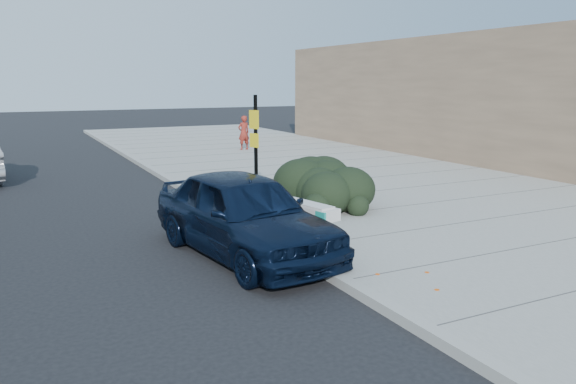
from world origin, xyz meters
name	(u,v)px	position (x,y,z in m)	size (l,w,h in m)	color
ground	(291,255)	(0.00, 0.00, 0.00)	(120.00, 120.00, 0.00)	black
sidewalk_near	(377,186)	(5.60, 5.00, 0.07)	(11.20, 50.00, 0.15)	gray
curb_near	(207,202)	(0.00, 5.00, 0.08)	(0.22, 50.00, 0.17)	#9E9E99
bench	(295,207)	(0.60, 1.00, 0.70)	(0.96, 2.36, 0.69)	gray
bike_rack	(296,184)	(1.93, 3.50, 0.68)	(0.13, 0.60, 0.87)	black
sign_post	(255,145)	(0.78, 3.49, 1.75)	(0.16, 0.32, 2.84)	black
hedge	(315,176)	(2.51, 3.50, 0.84)	(1.85, 3.70, 1.39)	black
sedan_navy	(244,214)	(-0.80, 0.42, 0.82)	(1.94, 4.83, 1.65)	black
pedestrian	(244,133)	(5.26, 15.19, 0.95)	(0.58, 0.38, 1.60)	maroon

